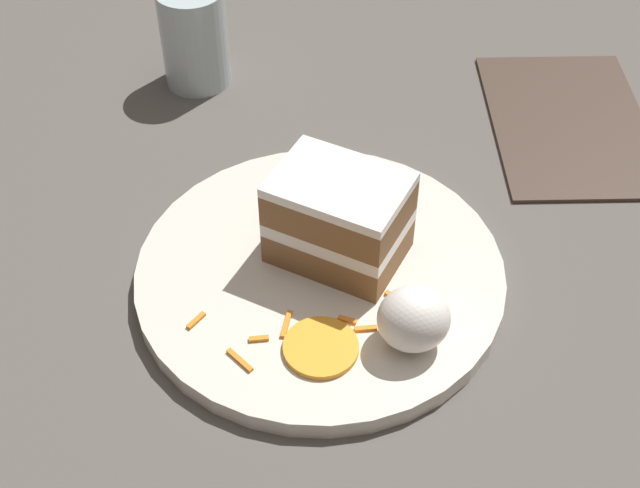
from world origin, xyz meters
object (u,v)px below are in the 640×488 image
at_px(cake_slice, 339,218).
at_px(drinking_glass, 195,43).
at_px(cream_dollop, 414,319).
at_px(plate, 320,275).
at_px(orange_garnish, 321,348).
at_px(menu_card, 569,123).

bearing_deg(cake_slice, drinking_glass, -125.11).
xyz_separation_m(cream_dollop, drinking_glass, (0.18, -0.37, 0.00)).
bearing_deg(plate, cream_dollop, 129.51).
bearing_deg(orange_garnish, cream_dollop, -176.01).
height_order(plate, menu_card, plate).
distance_m(cream_dollop, orange_garnish, 0.07).
distance_m(cream_dollop, menu_card, 0.34).
bearing_deg(cream_dollop, cake_slice, -62.77).
relative_size(cake_slice, cream_dollop, 2.31).
relative_size(plate, cream_dollop, 5.51).
bearing_deg(cream_dollop, plate, -50.49).
xyz_separation_m(cake_slice, orange_garnish, (0.02, 0.10, -0.04)).
relative_size(plate, orange_garnish, 5.27).
distance_m(cake_slice, cream_dollop, 0.11).
distance_m(plate, cream_dollop, 0.11).
bearing_deg(menu_card, drinking_glass, 167.11).
bearing_deg(orange_garnish, cake_slice, -101.04).
bearing_deg(drinking_glass, cream_dollop, 115.56).
bearing_deg(cake_slice, cream_dollop, 57.14).
xyz_separation_m(plate, orange_garnish, (0.00, 0.08, 0.01)).
relative_size(cake_slice, orange_garnish, 2.21).
bearing_deg(cake_slice, plate, -14.06).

